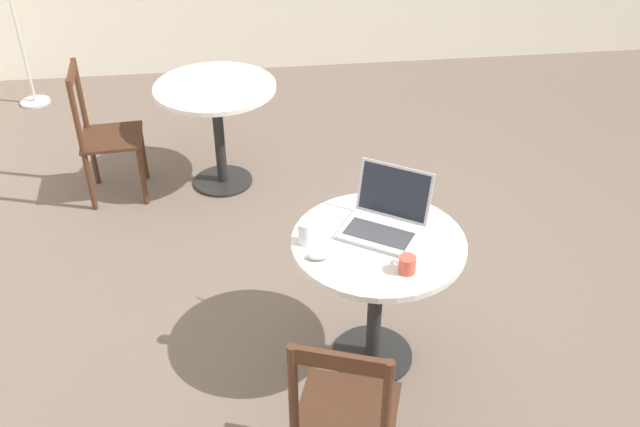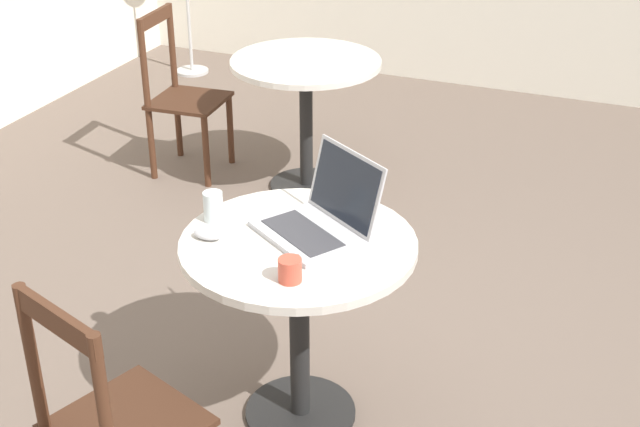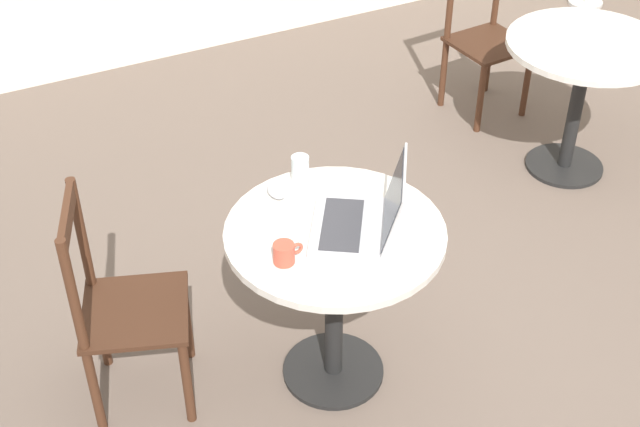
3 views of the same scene
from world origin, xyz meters
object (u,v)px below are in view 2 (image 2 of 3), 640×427
laptop (320,218)px  mouse (208,234)px  chair_mid_back (182,97)px  drinking_glass (213,207)px  cafe_table_near (299,280)px  cafe_table_mid (306,88)px  mug (290,269)px

laptop → mouse: bearing=119.1°
chair_mid_back → drinking_glass: (-1.68, -1.13, 0.34)m
cafe_table_near → cafe_table_mid: 1.90m
chair_mid_back → mug: size_ratio=8.45×
laptop → mug: (-0.31, -0.03, -0.02)m
cafe_table_mid → laptop: laptop is taller
laptop → mouse: laptop is taller
cafe_table_near → mouse: 0.34m
cafe_table_near → laptop: size_ratio=1.69×
cafe_table_mid → mouse: mouse is taller
cafe_table_near → mouse: size_ratio=7.86×
cafe_table_mid → mouse: bearing=-166.6°
cafe_table_near → mug: bearing=-162.0°
drinking_glass → laptop: bearing=-80.4°
laptop → mug: 0.32m
mouse → drinking_glass: drinking_glass is taller
chair_mid_back → mouse: size_ratio=9.09×
laptop → mouse: 0.37m
cafe_table_mid → mug: bearing=-158.1°
laptop → mouse: size_ratio=4.64×
cafe_table_mid → mouse: (-1.85, -0.44, 0.17)m
cafe_table_mid → drinking_glass: drinking_glass is taller
cafe_table_mid → chair_mid_back: size_ratio=0.87×
cafe_table_mid → mug: 2.15m
cafe_table_mid → mug: size_ratio=7.31×
drinking_glass → cafe_table_mid: bearing=13.0°
mug → laptop: bearing=5.9°
cafe_table_near → cafe_table_mid: bearing=22.4°
mouse → drinking_glass: 0.13m
cafe_table_mid → laptop: (-1.67, -0.77, 0.21)m
laptop → mug: size_ratio=4.32×
chair_mid_back → mug: chair_mid_back is taller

